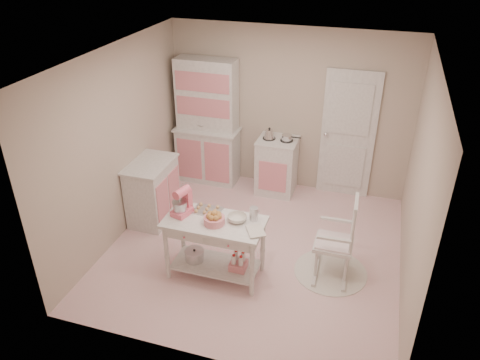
# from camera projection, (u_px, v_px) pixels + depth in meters

# --- Properties ---
(room_shell) EXTENTS (3.84, 3.84, 2.62)m
(room_shell) POSITION_uv_depth(u_px,v_px,m) (257.00, 137.00, 5.57)
(room_shell) COLOR pink
(room_shell) RESTS_ON ground
(door) EXTENTS (0.82, 0.05, 2.04)m
(door) POSITION_uv_depth(u_px,v_px,m) (348.00, 135.00, 7.19)
(door) COLOR white
(door) RESTS_ON ground
(hutch) EXTENTS (1.06, 0.50, 2.08)m
(hutch) POSITION_uv_depth(u_px,v_px,m) (207.00, 122.00, 7.59)
(hutch) COLOR white
(hutch) RESTS_ON ground
(stove) EXTENTS (0.62, 0.57, 0.92)m
(stove) POSITION_uv_depth(u_px,v_px,m) (277.00, 166.00, 7.52)
(stove) COLOR white
(stove) RESTS_ON ground
(base_cabinet) EXTENTS (0.54, 0.84, 0.92)m
(base_cabinet) POSITION_uv_depth(u_px,v_px,m) (153.00, 191.00, 6.80)
(base_cabinet) COLOR white
(base_cabinet) RESTS_ON ground
(lace_rug) EXTENTS (0.92, 0.92, 0.01)m
(lace_rug) POSITION_uv_depth(u_px,v_px,m) (330.00, 272.00, 5.94)
(lace_rug) COLOR white
(lace_rug) RESTS_ON ground
(rocking_chair) EXTENTS (0.51, 0.74, 1.10)m
(rocking_chair) POSITION_uv_depth(u_px,v_px,m) (335.00, 237.00, 5.67)
(rocking_chair) COLOR white
(rocking_chair) RESTS_ON ground
(work_table) EXTENTS (1.20, 0.60, 0.80)m
(work_table) POSITION_uv_depth(u_px,v_px,m) (215.00, 248.00, 5.72)
(work_table) COLOR white
(work_table) RESTS_ON ground
(stand_mixer) EXTENTS (0.27, 0.33, 0.34)m
(stand_mixer) POSITION_uv_depth(u_px,v_px,m) (181.00, 202.00, 5.57)
(stand_mixer) COLOR #F76880
(stand_mixer) RESTS_ON work_table
(cookie_tray) EXTENTS (0.34, 0.24, 0.02)m
(cookie_tray) POSITION_uv_depth(u_px,v_px,m) (208.00, 210.00, 5.71)
(cookie_tray) COLOR silver
(cookie_tray) RESTS_ON work_table
(bread_basket) EXTENTS (0.25, 0.25, 0.09)m
(bread_basket) POSITION_uv_depth(u_px,v_px,m) (214.00, 220.00, 5.46)
(bread_basket) COLOR pink
(bread_basket) RESTS_ON work_table
(mixing_bowl) EXTENTS (0.23, 0.23, 0.07)m
(mixing_bowl) POSITION_uv_depth(u_px,v_px,m) (237.00, 218.00, 5.51)
(mixing_bowl) COLOR silver
(mixing_bowl) RESTS_ON work_table
(metal_pitcher) EXTENTS (0.10, 0.10, 0.17)m
(metal_pitcher) POSITION_uv_depth(u_px,v_px,m) (254.00, 214.00, 5.51)
(metal_pitcher) COLOR silver
(metal_pitcher) RESTS_ON work_table
(recipe_book) EXTENTS (0.28, 0.31, 0.02)m
(recipe_book) POSITION_uv_depth(u_px,v_px,m) (248.00, 232.00, 5.31)
(recipe_book) COLOR silver
(recipe_book) RESTS_ON work_table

